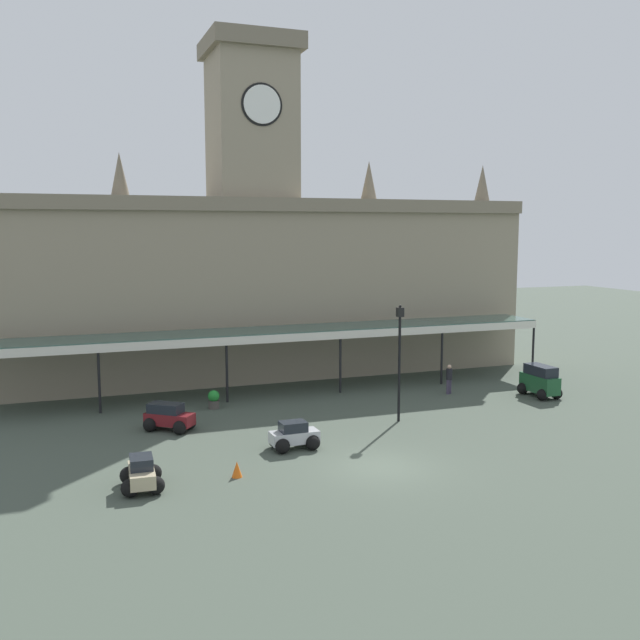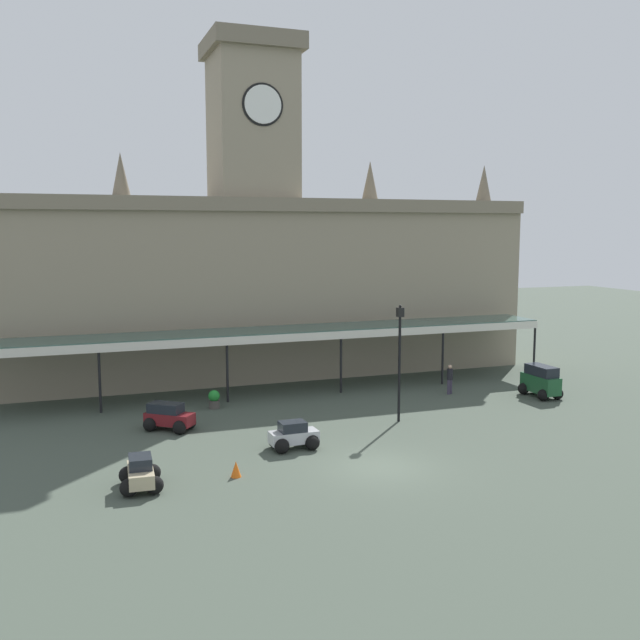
% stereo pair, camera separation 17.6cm
% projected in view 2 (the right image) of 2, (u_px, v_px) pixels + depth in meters
% --- Properties ---
extents(ground_plane, '(140.00, 140.00, 0.00)m').
position_uv_depth(ground_plane, '(380.00, 467.00, 27.78)').
color(ground_plane, '#414B40').
extents(station_building, '(35.22, 6.30, 20.71)m').
position_uv_depth(station_building, '(254.00, 273.00, 44.71)').
color(station_building, gray).
rests_on(station_building, ground).
extents(entrance_canopy, '(32.89, 3.26, 3.62)m').
position_uv_depth(entrance_canopy, '(279.00, 332.00, 40.09)').
color(entrance_canopy, '#38564C').
rests_on(entrance_canopy, ground).
extents(car_green_van, '(1.64, 2.43, 1.77)m').
position_uv_depth(car_green_van, '(541.00, 383.00, 39.34)').
color(car_green_van, '#1E512D').
rests_on(car_green_van, ground).
extents(car_silver_sedan, '(2.07, 1.55, 1.19)m').
position_uv_depth(car_silver_sedan, '(294.00, 437.00, 30.06)').
color(car_silver_sedan, '#B2B5BA').
rests_on(car_silver_sedan, ground).
extents(car_beige_sedan, '(1.59, 2.10, 1.19)m').
position_uv_depth(car_beige_sedan, '(141.00, 475.00, 25.45)').
color(car_beige_sedan, tan).
rests_on(car_beige_sedan, ground).
extents(car_maroon_estate, '(2.41, 2.31, 1.27)m').
position_uv_depth(car_maroon_estate, '(169.00, 418.00, 32.85)').
color(car_maroon_estate, maroon).
rests_on(car_maroon_estate, ground).
extents(pedestrian_beside_cars, '(0.36, 0.34, 1.67)m').
position_uv_depth(pedestrian_beside_cars, '(450.00, 378.00, 40.01)').
color(pedestrian_beside_cars, '#3F384C').
rests_on(pedestrian_beside_cars, ground).
extents(victorian_lamppost, '(0.30, 0.30, 5.68)m').
position_uv_depth(victorian_lamppost, '(400.00, 351.00, 33.97)').
color(victorian_lamppost, black).
rests_on(victorian_lamppost, ground).
extents(traffic_cone, '(0.40, 0.40, 0.60)m').
position_uv_depth(traffic_cone, '(236.00, 469.00, 26.66)').
color(traffic_cone, orange).
rests_on(traffic_cone, ground).
extents(planter_by_canopy, '(0.60, 0.60, 0.96)m').
position_uv_depth(planter_by_canopy, '(214.00, 399.00, 36.85)').
color(planter_by_canopy, '#47423D').
rests_on(planter_by_canopy, ground).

